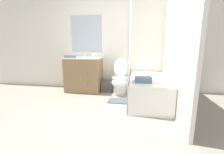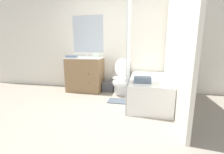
{
  "view_description": "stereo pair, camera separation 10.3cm",
  "coord_description": "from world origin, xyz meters",
  "px_view_note": "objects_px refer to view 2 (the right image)",
  "views": [
    {
      "loc": [
        0.58,
        -2.2,
        1.13
      ],
      "look_at": [
        0.08,
        0.76,
        0.52
      ],
      "focal_mm": 24.0,
      "sensor_mm": 36.0,
      "label": 1
    },
    {
      "loc": [
        0.68,
        -2.18,
        1.13
      ],
      "look_at": [
        0.08,
        0.76,
        0.52
      ],
      "focal_mm": 24.0,
      "sensor_mm": 36.0,
      "label": 2
    }
  ],
  "objects_px": {
    "sink_faucet": "(87,56)",
    "bath_towel_folded": "(142,80)",
    "hand_towel_folded": "(72,56)",
    "bath_mat": "(120,101)",
    "vanity_cabinet": "(85,74)",
    "toilet": "(121,80)",
    "bathtub": "(148,89)",
    "wastebasket": "(108,86)",
    "tissue_box": "(96,56)"
  },
  "relations": [
    {
      "from": "toilet",
      "to": "wastebasket",
      "type": "bearing_deg",
      "value": 161.3
    },
    {
      "from": "vanity_cabinet",
      "to": "toilet",
      "type": "relative_size",
      "value": 1.05
    },
    {
      "from": "sink_faucet",
      "to": "bath_towel_folded",
      "type": "height_order",
      "value": "sink_faucet"
    },
    {
      "from": "bathtub",
      "to": "bath_mat",
      "type": "distance_m",
      "value": 0.64
    },
    {
      "from": "vanity_cabinet",
      "to": "toilet",
      "type": "distance_m",
      "value": 0.95
    },
    {
      "from": "toilet",
      "to": "vanity_cabinet",
      "type": "bearing_deg",
      "value": 175.79
    },
    {
      "from": "vanity_cabinet",
      "to": "tissue_box",
      "type": "distance_m",
      "value": 0.54
    },
    {
      "from": "wastebasket",
      "to": "hand_towel_folded",
      "type": "height_order",
      "value": "hand_towel_folded"
    },
    {
      "from": "toilet",
      "to": "bathtub",
      "type": "distance_m",
      "value": 0.77
    },
    {
      "from": "tissue_box",
      "to": "hand_towel_folded",
      "type": "height_order",
      "value": "tissue_box"
    },
    {
      "from": "vanity_cabinet",
      "to": "bath_mat",
      "type": "xyz_separation_m",
      "value": [
        1.0,
        -0.63,
        -0.43
      ]
    },
    {
      "from": "wastebasket",
      "to": "bath_towel_folded",
      "type": "bearing_deg",
      "value": -49.38
    },
    {
      "from": "bathtub",
      "to": "tissue_box",
      "type": "xyz_separation_m",
      "value": [
        -1.31,
        0.58,
        0.65
      ]
    },
    {
      "from": "tissue_box",
      "to": "bath_mat",
      "type": "height_order",
      "value": "tissue_box"
    },
    {
      "from": "bath_towel_folded",
      "to": "wastebasket",
      "type": "bearing_deg",
      "value": 130.62
    },
    {
      "from": "bath_towel_folded",
      "to": "vanity_cabinet",
      "type": "bearing_deg",
      "value": 146.74
    },
    {
      "from": "wastebasket",
      "to": "hand_towel_folded",
      "type": "distance_m",
      "value": 1.18
    },
    {
      "from": "toilet",
      "to": "wastebasket",
      "type": "distance_m",
      "value": 0.42
    },
    {
      "from": "bathtub",
      "to": "bath_mat",
      "type": "bearing_deg",
      "value": -166.73
    },
    {
      "from": "sink_faucet",
      "to": "toilet",
      "type": "relative_size",
      "value": 0.17
    },
    {
      "from": "toilet",
      "to": "bath_towel_folded",
      "type": "distance_m",
      "value": 1.04
    },
    {
      "from": "toilet",
      "to": "bath_mat",
      "type": "xyz_separation_m",
      "value": [
        0.07,
        -0.56,
        -0.32
      ]
    },
    {
      "from": "vanity_cabinet",
      "to": "bath_mat",
      "type": "height_order",
      "value": "vanity_cabinet"
    },
    {
      "from": "vanity_cabinet",
      "to": "wastebasket",
      "type": "relative_size",
      "value": 3.21
    },
    {
      "from": "toilet",
      "to": "sink_faucet",
      "type": "bearing_deg",
      "value": 165.5
    },
    {
      "from": "bath_towel_folded",
      "to": "hand_towel_folded",
      "type": "bearing_deg",
      "value": 155.33
    },
    {
      "from": "tissue_box",
      "to": "bath_towel_folded",
      "type": "distance_m",
      "value": 1.61
    },
    {
      "from": "wastebasket",
      "to": "hand_towel_folded",
      "type": "bearing_deg",
      "value": -166.75
    },
    {
      "from": "bathtub",
      "to": "wastebasket",
      "type": "relative_size",
      "value": 5.63
    },
    {
      "from": "sink_faucet",
      "to": "hand_towel_folded",
      "type": "bearing_deg",
      "value": -130.16
    },
    {
      "from": "wastebasket",
      "to": "hand_towel_folded",
      "type": "xyz_separation_m",
      "value": [
        -0.87,
        -0.2,
        0.77
      ]
    },
    {
      "from": "tissue_box",
      "to": "bath_towel_folded",
      "type": "height_order",
      "value": "tissue_box"
    },
    {
      "from": "bath_mat",
      "to": "tissue_box",
      "type": "bearing_deg",
      "value": 136.11
    },
    {
      "from": "sink_faucet",
      "to": "bathtub",
      "type": "height_order",
      "value": "sink_faucet"
    },
    {
      "from": "tissue_box",
      "to": "bath_mat",
      "type": "distance_m",
      "value": 1.36
    },
    {
      "from": "bathtub",
      "to": "wastebasket",
      "type": "bearing_deg",
      "value": 151.15
    },
    {
      "from": "toilet",
      "to": "bath_towel_folded",
      "type": "bearing_deg",
      "value": -59.99
    },
    {
      "from": "hand_towel_folded",
      "to": "toilet",
      "type": "bearing_deg",
      "value": 4.1
    },
    {
      "from": "hand_towel_folded",
      "to": "bath_mat",
      "type": "distance_m",
      "value": 1.63
    },
    {
      "from": "hand_towel_folded",
      "to": "bath_mat",
      "type": "relative_size",
      "value": 0.5
    },
    {
      "from": "bathtub",
      "to": "wastebasket",
      "type": "height_order",
      "value": "bathtub"
    },
    {
      "from": "hand_towel_folded",
      "to": "vanity_cabinet",
      "type": "bearing_deg",
      "value": 29.31
    },
    {
      "from": "sink_faucet",
      "to": "bath_towel_folded",
      "type": "bearing_deg",
      "value": -37.81
    },
    {
      "from": "bath_mat",
      "to": "vanity_cabinet",
      "type": "bearing_deg",
      "value": 147.95
    },
    {
      "from": "vanity_cabinet",
      "to": "wastebasket",
      "type": "bearing_deg",
      "value": 4.69
    },
    {
      "from": "vanity_cabinet",
      "to": "hand_towel_folded",
      "type": "height_order",
      "value": "hand_towel_folded"
    },
    {
      "from": "bath_towel_folded",
      "to": "bathtub",
      "type": "bearing_deg",
      "value": 74.01
    },
    {
      "from": "wastebasket",
      "to": "tissue_box",
      "type": "height_order",
      "value": "tissue_box"
    },
    {
      "from": "vanity_cabinet",
      "to": "hand_towel_folded",
      "type": "xyz_separation_m",
      "value": [
        -0.28,
        -0.16,
        0.45
      ]
    },
    {
      "from": "sink_faucet",
      "to": "hand_towel_folded",
      "type": "height_order",
      "value": "sink_faucet"
    }
  ]
}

